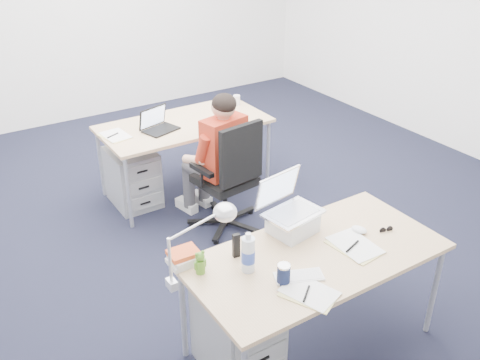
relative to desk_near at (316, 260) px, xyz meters
name	(u,v)px	position (x,y,z in m)	size (l,w,h in m)	color
floor	(249,230)	(0.42, 1.35, -0.68)	(7.00, 7.00, 0.00)	black
room	(251,38)	(0.42, 1.35, 1.03)	(6.02, 7.02, 2.80)	white
desk_near	(316,260)	(0.00, 0.00, 0.00)	(1.60, 0.80, 0.73)	tan
desk_far	(184,127)	(0.30, 2.32, 0.00)	(1.60, 0.80, 0.73)	tan
office_chair	(227,198)	(0.29, 1.51, -0.39)	(0.74, 0.74, 1.04)	black
seated_person	(214,158)	(0.26, 1.69, -0.06)	(0.45, 0.72, 1.24)	#B52F19
drawer_pedestal_near	(238,333)	(-0.52, 0.09, -0.41)	(0.40, 0.50, 0.55)	#A1A5A6
drawer_pedestal_far	(133,177)	(-0.25, 2.37, -0.41)	(0.40, 0.50, 0.55)	#A1A5A6
silver_laptop	(294,207)	(0.02, 0.27, 0.24)	(0.36, 0.28, 0.38)	silver
wireless_keyboard	(299,276)	(-0.23, -0.12, 0.05)	(0.28, 0.12, 0.01)	white
computer_mouse	(359,230)	(0.38, 0.03, 0.07)	(0.07, 0.11, 0.04)	white
headphones	(301,228)	(0.08, 0.25, 0.06)	(0.19, 0.15, 0.03)	black
can_koozie	(284,274)	(-0.34, -0.11, 0.11)	(0.08, 0.08, 0.12)	#121A3A
water_bottle	(248,252)	(-0.44, 0.09, 0.17)	(0.08, 0.08, 0.25)	silver
bear_figurine	(200,262)	(-0.68, 0.22, 0.12)	(0.08, 0.06, 0.15)	#387A20
book_stack	(184,257)	(-0.72, 0.35, 0.09)	(0.19, 0.14, 0.08)	silver
cordless_phone	(236,245)	(-0.43, 0.24, 0.13)	(0.04, 0.03, 0.16)	black
papers_left	(309,294)	(-0.28, -0.27, 0.05)	(0.21, 0.29, 0.01)	#D7CD7C
papers_right	(355,247)	(0.24, -0.08, 0.05)	(0.22, 0.32, 0.01)	#D7CD7C
sunglasses	(386,230)	(0.54, -0.06, 0.06)	(0.10, 0.04, 0.02)	black
desk_lamp	(192,247)	(-0.75, 0.18, 0.27)	(0.40, 0.14, 0.45)	silver
dark_laptop	(160,119)	(0.03, 2.26, 0.16)	(0.31, 0.30, 0.22)	black
far_cup	(237,100)	(0.99, 2.47, 0.10)	(0.07, 0.07, 0.10)	white
far_papers	(115,136)	(-0.38, 2.37, 0.05)	(0.20, 0.29, 0.01)	white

